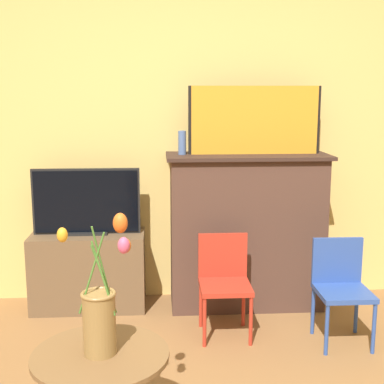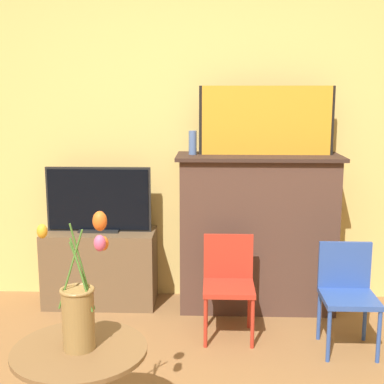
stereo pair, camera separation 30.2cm
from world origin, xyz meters
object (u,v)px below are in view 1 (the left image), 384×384
Objects in this scene: chair_red at (224,278)px; vase_tulips at (101,311)px; chair_blue at (341,284)px; tv_monitor at (86,203)px; painting at (255,120)px.

chair_red is 1.11× the size of vase_tulips.
vase_tulips reaches higher than chair_blue.
tv_monitor is 1.68m from vase_tulips.
vase_tulips is (-0.91, -1.65, -0.68)m from painting.
painting is at bearing -0.22° from tv_monitor.
painting is 1.11m from chair_red.
chair_red and chair_blue have the same top height.
tv_monitor reaches higher than chair_blue.
painting is at bearing 61.19° from chair_red.
chair_red is at bearing 168.04° from chair_blue.
tv_monitor is 1.79m from chair_blue.
chair_red is 1.00× the size of chair_blue.
vase_tulips is at bearing -142.96° from chair_blue.
tv_monitor is at bearing 99.22° from vase_tulips.
painting is 1.31m from tv_monitor.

